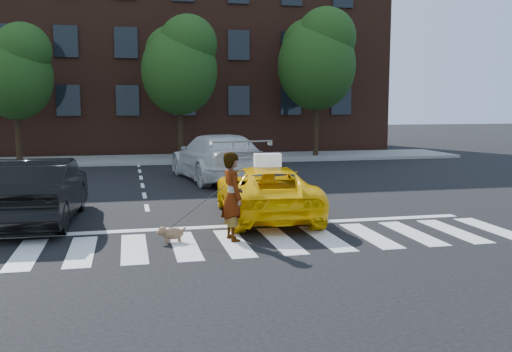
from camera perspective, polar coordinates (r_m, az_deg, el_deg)
The scene contains 14 objects.
ground at distance 11.76m, azimuth -2.24°, elevation -6.74°, with size 120.00×120.00×0.00m, color black.
crosswalk at distance 11.76m, azimuth -2.24°, elevation -6.71°, with size 13.00×2.40×0.01m, color silver.
stop_line at distance 13.29m, azimuth -3.50°, elevation -5.08°, with size 12.00×0.30×0.01m, color silver.
sidewalk_far at distance 28.93m, azimuth -8.58°, elevation 1.70°, with size 30.00×4.00×0.15m, color slate.
building at distance 36.42m, azimuth -9.65°, elevation 12.15°, with size 26.00×10.00×12.00m, color #482519.
tree_left at distance 28.68m, azimuth -22.90°, elevation 9.90°, with size 3.39×3.38×6.50m.
tree_mid at distance 28.41m, azimuth -7.59°, elevation 11.26°, with size 3.69×3.69×7.10m.
tree_right at distance 29.90m, azimuth 6.17°, elevation 11.87°, with size 4.00×4.00×7.70m.
taxi at distance 14.29m, azimuth 0.96°, elevation -1.56°, with size 2.16×4.68×1.30m, color #FFC405.
black_sedan at distance 14.54m, azimuth -20.80°, elevation -1.38°, with size 1.65×4.73×1.56m, color black.
white_suv at distance 21.19m, azimuth -3.93°, elevation 1.89°, with size 2.42×5.94×1.72m, color silver.
woman at distance 11.82m, azimuth -2.37°, elevation -2.08°, with size 0.68×0.44×1.85m, color #999999.
dog at distance 11.87m, azimuth -8.53°, elevation -5.67°, with size 0.62×0.28×0.35m.
taxi_sign at distance 14.00m, azimuth 1.16°, elevation 1.60°, with size 0.65×0.28×0.32m, color white.
Camera 1 is at (-2.07, -11.22, 2.85)m, focal length 40.00 mm.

